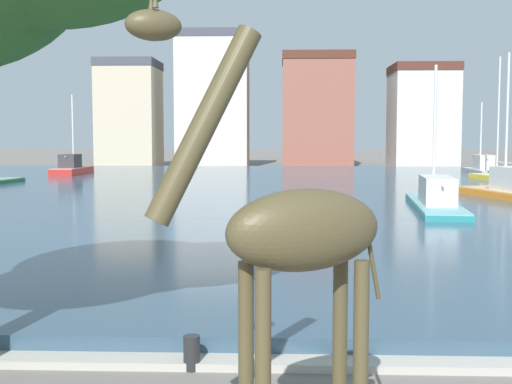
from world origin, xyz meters
TOP-DOWN VIEW (x-y plane):
  - harbor_water at (0.00, 34.05)m, footprint 80.66×54.57m
  - quay_edge_coping at (0.00, 6.52)m, footprint 80.66×0.50m
  - giraffe_statue at (1.39, 3.44)m, footprint 2.51×1.53m
  - sailboat_grey at (16.58, 49.86)m, footprint 1.71×7.17m
  - sailboat_red at (-14.39, 47.37)m, footprint 1.92×5.84m
  - sailboat_teal at (7.54, 25.04)m, footprint 2.57×9.88m
  - sailboat_orange at (12.04, 29.85)m, footprint 3.85×6.50m
  - sailboat_yellow at (15.42, 42.34)m, footprint 2.95×6.23m
  - mooring_bollard at (0.00, 6.37)m, footprint 0.24×0.24m
  - townhouse_narrow_midrow at (-13.95, 64.62)m, footprint 5.77×6.70m
  - townhouse_end_terrace at (-5.73, 65.97)m, footprint 7.28×5.52m
  - townhouse_tall_gabled at (4.81, 67.22)m, footprint 7.10×8.13m
  - townhouse_wide_warehouse at (14.95, 64.09)m, footprint 6.12×6.69m

SIDE VIEW (x-z plane):
  - quay_edge_coping at x=0.00m, z-range 0.00..0.12m
  - harbor_water at x=0.00m, z-range 0.00..0.36m
  - mooring_bollard at x=0.00m, z-range 0.00..0.50m
  - sailboat_yellow at x=15.42m, z-range -3.80..4.61m
  - sailboat_teal at x=7.54m, z-range -2.56..3.64m
  - sailboat_grey at x=16.58m, z-range -2.33..3.47m
  - sailboat_orange at x=12.04m, z-range -3.02..4.21m
  - sailboat_red at x=-14.39m, z-range -2.52..3.77m
  - giraffe_statue at x=1.39m, z-range 0.05..4.68m
  - townhouse_wide_warehouse at x=14.95m, z-range 0.01..10.08m
  - townhouse_narrow_midrow at x=-13.95m, z-range 0.01..10.68m
  - townhouse_tall_gabled at x=4.81m, z-range 0.01..11.47m
  - townhouse_end_terrace at x=-5.73m, z-range 0.02..13.64m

